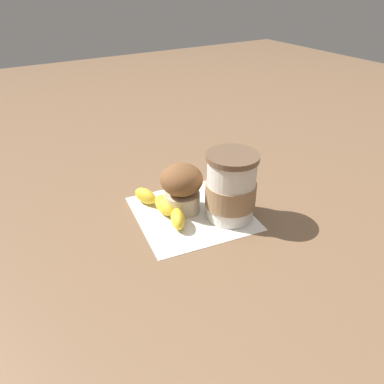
{
  "coord_description": "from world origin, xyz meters",
  "views": [
    {
      "loc": [
        0.31,
        0.51,
        0.41
      ],
      "look_at": [
        0.0,
        0.0,
        0.05
      ],
      "focal_mm": 35.0,
      "sensor_mm": 36.0,
      "label": 1
    }
  ],
  "objects_px": {
    "coffee_cup": "(231,188)",
    "banana": "(163,206)",
    "sugar_packet": "(219,179)",
    "muffin": "(182,186)"
  },
  "relations": [
    {
      "from": "coffee_cup",
      "to": "banana",
      "type": "bearing_deg",
      "value": -35.23
    },
    {
      "from": "muffin",
      "to": "banana",
      "type": "relative_size",
      "value": 0.59
    },
    {
      "from": "muffin",
      "to": "sugar_packet",
      "type": "xyz_separation_m",
      "value": [
        -0.13,
        -0.06,
        -0.05
      ]
    },
    {
      "from": "banana",
      "to": "sugar_packet",
      "type": "bearing_deg",
      "value": -162.6
    },
    {
      "from": "coffee_cup",
      "to": "sugar_packet",
      "type": "xyz_separation_m",
      "value": [
        -0.06,
        -0.13,
        -0.06
      ]
    },
    {
      "from": "sugar_packet",
      "to": "muffin",
      "type": "bearing_deg",
      "value": 24.74
    },
    {
      "from": "coffee_cup",
      "to": "banana",
      "type": "xyz_separation_m",
      "value": [
        0.1,
        -0.07,
        -0.05
      ]
    },
    {
      "from": "muffin",
      "to": "banana",
      "type": "distance_m",
      "value": 0.05
    },
    {
      "from": "banana",
      "to": "sugar_packet",
      "type": "distance_m",
      "value": 0.18
    },
    {
      "from": "coffee_cup",
      "to": "sugar_packet",
      "type": "bearing_deg",
      "value": -116.87
    }
  ]
}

